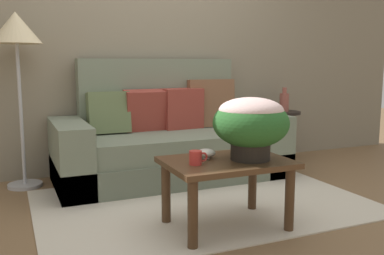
{
  "coord_description": "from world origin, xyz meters",
  "views": [
    {
      "loc": [
        -1.35,
        -2.95,
        1.08
      ],
      "look_at": [
        -0.03,
        0.09,
        0.58
      ],
      "focal_mm": 40.07,
      "sensor_mm": 36.0,
      "label": 1
    }
  ],
  "objects_px": {
    "floor_lamp": "(16,38)",
    "table_vase": "(284,102)",
    "coffee_table": "(226,172)",
    "side_table": "(283,127)",
    "coffee_mug": "(196,158)",
    "potted_plant": "(251,122)",
    "snack_bowl": "(206,153)",
    "couch": "(169,142)"
  },
  "relations": [
    {
      "from": "side_table",
      "to": "table_vase",
      "type": "height_order",
      "value": "table_vase"
    },
    {
      "from": "side_table",
      "to": "floor_lamp",
      "type": "distance_m",
      "value": 2.84
    },
    {
      "from": "couch",
      "to": "table_vase",
      "type": "height_order",
      "value": "couch"
    },
    {
      "from": "potted_plant",
      "to": "coffee_mug",
      "type": "xyz_separation_m",
      "value": [
        -0.38,
        0.01,
        -0.2
      ]
    },
    {
      "from": "coffee_table",
      "to": "coffee_mug",
      "type": "relative_size",
      "value": 6.6
    },
    {
      "from": "snack_bowl",
      "to": "table_vase",
      "type": "xyz_separation_m",
      "value": [
        1.61,
        1.4,
        0.17
      ]
    },
    {
      "from": "coffee_table",
      "to": "floor_lamp",
      "type": "relative_size",
      "value": 0.53
    },
    {
      "from": "coffee_mug",
      "to": "floor_lamp",
      "type": "bearing_deg",
      "value": 121.03
    },
    {
      "from": "potted_plant",
      "to": "coffee_table",
      "type": "bearing_deg",
      "value": 159.9
    },
    {
      "from": "table_vase",
      "to": "floor_lamp",
      "type": "bearing_deg",
      "value": 179.12
    },
    {
      "from": "coffee_mug",
      "to": "table_vase",
      "type": "bearing_deg",
      "value": 41.43
    },
    {
      "from": "potted_plant",
      "to": "floor_lamp",
      "type": "bearing_deg",
      "value": 129.92
    },
    {
      "from": "floor_lamp",
      "to": "snack_bowl",
      "type": "height_order",
      "value": "floor_lamp"
    },
    {
      "from": "coffee_table",
      "to": "side_table",
      "type": "relative_size",
      "value": 1.44
    },
    {
      "from": "coffee_table",
      "to": "side_table",
      "type": "distance_m",
      "value": 2.12
    },
    {
      "from": "potted_plant",
      "to": "snack_bowl",
      "type": "height_order",
      "value": "potted_plant"
    },
    {
      "from": "coffee_mug",
      "to": "snack_bowl",
      "type": "bearing_deg",
      "value": 45.37
    },
    {
      "from": "snack_bowl",
      "to": "table_vase",
      "type": "height_order",
      "value": "table_vase"
    },
    {
      "from": "couch",
      "to": "table_vase",
      "type": "xyz_separation_m",
      "value": [
        1.41,
        0.15,
        0.33
      ]
    },
    {
      "from": "side_table",
      "to": "floor_lamp",
      "type": "bearing_deg",
      "value": 179.1
    },
    {
      "from": "snack_bowl",
      "to": "couch",
      "type": "bearing_deg",
      "value": 80.86
    },
    {
      "from": "coffee_mug",
      "to": "snack_bowl",
      "type": "relative_size",
      "value": 0.97
    },
    {
      "from": "potted_plant",
      "to": "snack_bowl",
      "type": "relative_size",
      "value": 3.97
    },
    {
      "from": "coffee_table",
      "to": "snack_bowl",
      "type": "height_order",
      "value": "snack_bowl"
    },
    {
      "from": "potted_plant",
      "to": "coffee_mug",
      "type": "distance_m",
      "value": 0.43
    },
    {
      "from": "coffee_table",
      "to": "table_vase",
      "type": "distance_m",
      "value": 2.14
    },
    {
      "from": "coffee_mug",
      "to": "snack_bowl",
      "type": "xyz_separation_m",
      "value": [
        0.13,
        0.14,
        -0.01
      ]
    },
    {
      "from": "couch",
      "to": "side_table",
      "type": "distance_m",
      "value": 1.41
    },
    {
      "from": "coffee_mug",
      "to": "table_vase",
      "type": "relative_size",
      "value": 0.46
    },
    {
      "from": "couch",
      "to": "snack_bowl",
      "type": "height_order",
      "value": "couch"
    },
    {
      "from": "couch",
      "to": "floor_lamp",
      "type": "relative_size",
      "value": 1.41
    },
    {
      "from": "couch",
      "to": "table_vase",
      "type": "relative_size",
      "value": 8.06
    },
    {
      "from": "potted_plant",
      "to": "coffee_mug",
      "type": "relative_size",
      "value": 4.07
    },
    {
      "from": "potted_plant",
      "to": "table_vase",
      "type": "xyz_separation_m",
      "value": [
        1.36,
        1.55,
        -0.04
      ]
    },
    {
      "from": "floor_lamp",
      "to": "potted_plant",
      "type": "distance_m",
      "value": 2.16
    },
    {
      "from": "couch",
      "to": "side_table",
      "type": "bearing_deg",
      "value": 5.91
    },
    {
      "from": "coffee_table",
      "to": "snack_bowl",
      "type": "bearing_deg",
      "value": 137.62
    },
    {
      "from": "coffee_table",
      "to": "snack_bowl",
      "type": "relative_size",
      "value": 6.43
    },
    {
      "from": "floor_lamp",
      "to": "snack_bowl",
      "type": "relative_size",
      "value": 12.09
    },
    {
      "from": "coffee_table",
      "to": "potted_plant",
      "type": "xyz_separation_m",
      "value": [
        0.14,
        -0.05,
        0.33
      ]
    },
    {
      "from": "floor_lamp",
      "to": "table_vase",
      "type": "xyz_separation_m",
      "value": [
        2.7,
        -0.04,
        -0.63
      ]
    },
    {
      "from": "snack_bowl",
      "to": "coffee_table",
      "type": "bearing_deg",
      "value": -42.38
    }
  ]
}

